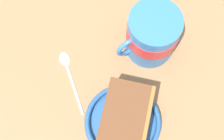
# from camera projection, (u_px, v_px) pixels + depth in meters

# --- Properties ---
(ground_plane) EXTENTS (1.21, 1.21, 0.03)m
(ground_plane) POSITION_uv_depth(u_px,v_px,m) (70.00, 88.00, 0.61)
(ground_plane) COLOR #936D47
(small_plate) EXTENTS (0.14, 0.14, 0.02)m
(small_plate) POSITION_uv_depth(u_px,v_px,m) (123.00, 122.00, 0.56)
(small_plate) COLOR #26599E
(small_plate) RESTS_ON ground_plane
(cake_slice) EXTENTS (0.14, 0.14, 0.07)m
(cake_slice) POSITION_uv_depth(u_px,v_px,m) (125.00, 119.00, 0.53)
(cake_slice) COLOR #9E662D
(cake_slice) RESTS_ON small_plate
(tea_mug) EXTENTS (0.10, 0.12, 0.11)m
(tea_mug) POSITION_uv_depth(u_px,v_px,m) (152.00, 34.00, 0.56)
(tea_mug) COLOR #3372BF
(tea_mug) RESTS_ON ground_plane
(teaspoon) EXTENTS (0.13, 0.04, 0.01)m
(teaspoon) POSITION_uv_depth(u_px,v_px,m) (68.00, 69.00, 0.60)
(teaspoon) COLOR silver
(teaspoon) RESTS_ON ground_plane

